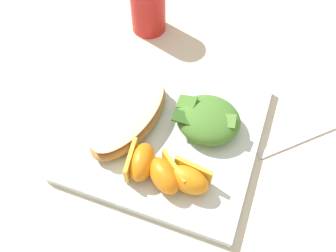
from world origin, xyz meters
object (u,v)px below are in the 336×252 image
(orange_wedge_rear, at_px, (189,179))
(metal_fork, at_px, (318,132))
(drinking_red_cup, at_px, (148,6))
(green_salad_pile, at_px, (208,119))
(white_plate, at_px, (168,132))
(orange_wedge_middle, at_px, (165,175))
(orange_wedge_front, at_px, (141,162))
(cheesy_pizza_bread, at_px, (129,117))

(orange_wedge_rear, height_order, metal_fork, orange_wedge_rear)
(drinking_red_cup, bearing_deg, orange_wedge_rear, -59.14)
(green_salad_pile, distance_m, metal_fork, 0.18)
(orange_wedge_rear, distance_m, metal_fork, 0.24)
(drinking_red_cup, bearing_deg, white_plate, -61.58)
(white_plate, distance_m, green_salad_pile, 0.07)
(orange_wedge_middle, relative_size, orange_wedge_rear, 1.08)
(green_salad_pile, xyz_separation_m, metal_fork, (0.17, 0.06, -0.03))
(orange_wedge_front, xyz_separation_m, orange_wedge_rear, (0.07, -0.00, 0.00))
(orange_wedge_middle, relative_size, drinking_red_cup, 0.65)
(orange_wedge_middle, relative_size, metal_fork, 0.47)
(white_plate, relative_size, cheesy_pizza_bread, 1.53)
(metal_fork, bearing_deg, white_plate, -159.19)
(orange_wedge_front, relative_size, orange_wedge_rear, 1.00)
(drinking_red_cup, bearing_deg, green_salad_pile, -47.98)
(drinking_red_cup, bearing_deg, orange_wedge_front, -70.43)
(cheesy_pizza_bread, xyz_separation_m, green_salad_pile, (0.12, 0.04, 0.00))
(metal_fork, height_order, drinking_red_cup, drinking_red_cup)
(orange_wedge_front, bearing_deg, orange_wedge_middle, -10.85)
(orange_wedge_middle, bearing_deg, cheesy_pizza_bread, 139.44)
(white_plate, distance_m, drinking_red_cup, 0.26)
(orange_wedge_middle, height_order, metal_fork, orange_wedge_middle)
(green_salad_pile, distance_m, drinking_red_cup, 0.26)
(metal_fork, bearing_deg, orange_wedge_rear, -135.46)
(white_plate, bearing_deg, cheesy_pizza_bread, -170.83)
(orange_wedge_front, distance_m, metal_fork, 0.29)
(white_plate, distance_m, metal_fork, 0.24)
(orange_wedge_front, bearing_deg, green_salad_pile, 55.85)
(orange_wedge_rear, distance_m, drinking_red_cup, 0.35)
(white_plate, distance_m, orange_wedge_rear, 0.10)
(white_plate, xyz_separation_m, orange_wedge_rear, (0.06, -0.08, 0.03))
(green_salad_pile, bearing_deg, drinking_red_cup, 132.02)
(white_plate, relative_size, orange_wedge_front, 4.36)
(metal_fork, distance_m, drinking_red_cup, 0.37)
(green_salad_pile, relative_size, orange_wedge_front, 1.63)
(orange_wedge_middle, bearing_deg, orange_wedge_rear, 10.19)
(orange_wedge_rear, height_order, drinking_red_cup, drinking_red_cup)
(white_plate, height_order, orange_wedge_rear, orange_wedge_rear)
(green_salad_pile, bearing_deg, metal_fork, 19.34)
(orange_wedge_front, xyz_separation_m, metal_fork, (0.24, 0.16, -0.03))
(green_salad_pile, relative_size, orange_wedge_rear, 1.63)
(cheesy_pizza_bread, bearing_deg, orange_wedge_front, -55.01)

